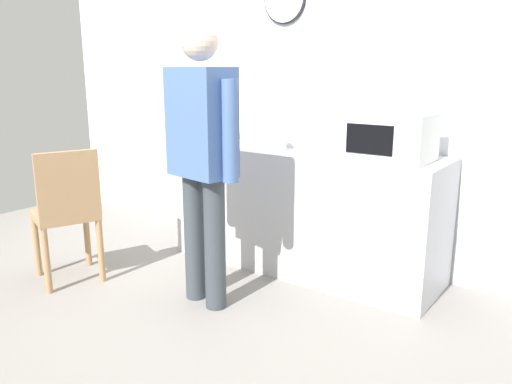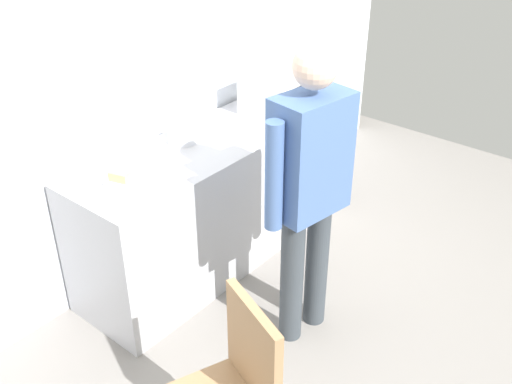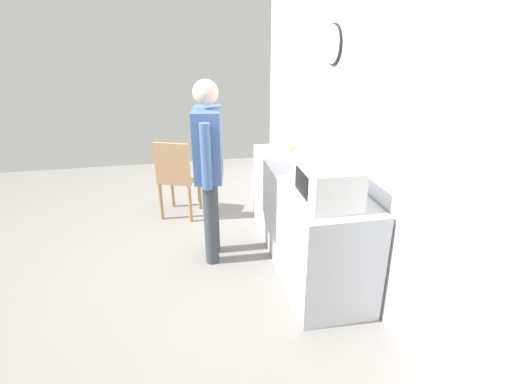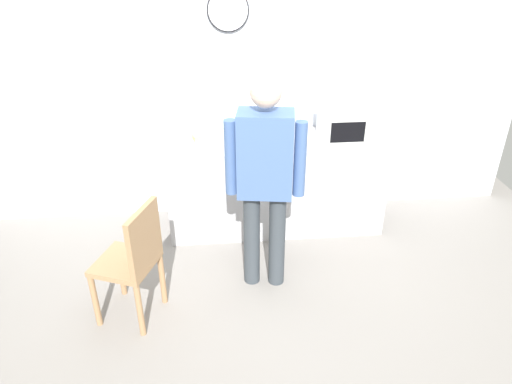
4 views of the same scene
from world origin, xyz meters
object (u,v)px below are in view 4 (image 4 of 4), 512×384
Objects in this scene: sandwich_plate at (200,140)px; salad_bowl at (260,131)px; person_standing at (265,173)px; spoon_utensil at (194,153)px; fork_utensil at (307,143)px; microwave at (349,124)px; wooden_chair at (134,259)px.

salad_bowl is at bearing 10.15° from sandwich_plate.
sandwich_plate is 1.03m from person_standing.
salad_bowl reaches higher than spoon_utensil.
fork_utensil is at bearing 7.92° from spoon_utensil.
microwave is 1.35m from sandwich_plate.
spoon_utensil is (-0.61, -0.36, -0.04)m from salad_bowl.
microwave is 2.67× the size of salad_bowl.
wooden_chair is at bearing -114.07° from spoon_utensil.
microwave is 0.53× the size of wooden_chair.
sandwich_plate is at bearing 173.14° from fork_utensil.
salad_bowl is at bearing 86.15° from person_standing.
person_standing is (0.54, -0.64, 0.11)m from spoon_utensil.
fork_utensil is (0.96, -0.12, -0.02)m from sandwich_plate.
salad_bowl is 0.11× the size of person_standing.
sandwich_plate is at bearing 176.74° from microwave.
wooden_chair is at bearing -148.01° from microwave.
fork_utensil is at bearing 37.32° from wooden_chair.
person_standing reaches higher than microwave.
microwave is at bearing -3.26° from sandwich_plate.
spoon_utensil is 0.84m from person_standing.
fork_utensil is 0.92m from person_standing.
microwave is at bearing 31.99° from wooden_chair.
microwave is at bearing 44.09° from person_standing.
wooden_chair is at bearing -111.39° from sandwich_plate.
microwave reaches higher than sandwich_plate.
fork_utensil is 1.84m from wooden_chair.
person_standing is (-0.07, -1.00, 0.06)m from salad_bowl.
salad_bowl is 0.20× the size of wooden_chair.
wooden_chair reaches higher than fork_utensil.
microwave is at bearing 7.37° from spoon_utensil.
person_standing is at bearing -49.94° from spoon_utensil.
person_standing reaches higher than spoon_utensil.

